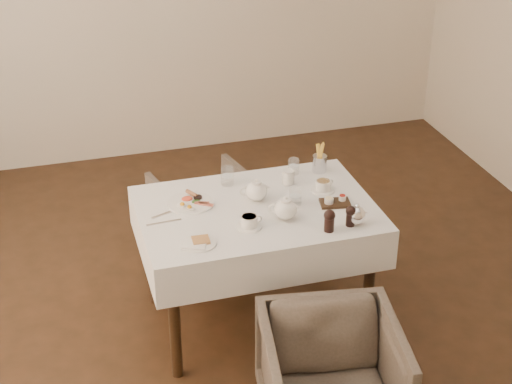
{
  "coord_description": "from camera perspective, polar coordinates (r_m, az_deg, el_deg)",
  "views": [
    {
      "loc": [
        -1.11,
        -3.49,
        2.86
      ],
      "look_at": [
        -0.06,
        0.12,
        0.82
      ],
      "focal_mm": 55.0,
      "sensor_mm": 36.0,
      "label": 1
    }
  ],
  "objects": [
    {
      "name": "side_plate",
      "position": [
        3.94,
        -4.22,
        -3.73
      ],
      "size": [
        0.19,
        0.17,
        0.02
      ],
      "rotation": [
        0.0,
        0.0,
        -0.27
      ],
      "color": "white",
      "rests_on": "table"
    },
    {
      "name": "teapot_front",
      "position": [
        4.12,
        2.16,
        -1.14
      ],
      "size": [
        0.2,
        0.18,
        0.14
      ],
      "primitive_type": null,
      "rotation": [
        0.0,
        0.0,
        -0.33
      ],
      "color": "white",
      "rests_on": "table"
    },
    {
      "name": "cutlery_fork",
      "position": [
        4.23,
        -6.38,
        -1.49
      ],
      "size": [
        0.2,
        0.09,
        0.0
      ],
      "primitive_type": "cube",
      "rotation": [
        0.0,
        0.0,
        1.93
      ],
      "color": "silver",
      "rests_on": "table"
    },
    {
      "name": "armchair_near",
      "position": [
        3.84,
        5.47,
        -13.43
      ],
      "size": [
        0.74,
        0.76,
        0.6
      ],
      "primitive_type": "imported",
      "rotation": [
        0.0,
        0.0,
        -0.16
      ],
      "color": "#473D34",
      "rests_on": "ground"
    },
    {
      "name": "glass_left",
      "position": [
        4.47,
        -2.1,
        1.16
      ],
      "size": [
        0.09,
        0.09,
        0.1
      ],
      "primitive_type": "cylinder",
      "rotation": [
        0.0,
        0.0,
        0.23
      ],
      "color": "silver",
      "rests_on": "table"
    },
    {
      "name": "cutlery_knife",
      "position": [
        4.14,
        -6.72,
        -2.21
      ],
      "size": [
        0.19,
        0.03,
        0.0
      ],
      "primitive_type": "cube",
      "rotation": [
        0.0,
        0.0,
        1.63
      ],
      "color": "silver",
      "rests_on": "table"
    },
    {
      "name": "teapot_centre",
      "position": [
        4.29,
        0.01,
        0.19
      ],
      "size": [
        0.17,
        0.14,
        0.13
      ],
      "primitive_type": null,
      "rotation": [
        0.0,
        0.0,
        -0.04
      ],
      "color": "white",
      "rests_on": "table"
    },
    {
      "name": "table",
      "position": [
        4.31,
        0.05,
        -2.49
      ],
      "size": [
        1.28,
        0.88,
        0.75
      ],
      "color": "black",
      "rests_on": "ground"
    },
    {
      "name": "glass_right",
      "position": [
        4.6,
        2.75,
        1.88
      ],
      "size": [
        0.08,
        0.08,
        0.09
      ],
      "primitive_type": "cylinder",
      "rotation": [
        0.0,
        0.0,
        -0.34
      ],
      "color": "silver",
      "rests_on": "table"
    },
    {
      "name": "teacup_far",
      "position": [
        4.42,
        4.9,
        0.42
      ],
      "size": [
        0.13,
        0.13,
        0.07
      ],
      "rotation": [
        0.0,
        0.0,
        0.26
      ],
      "color": "white",
      "rests_on": "table"
    },
    {
      "name": "fries_cup",
      "position": [
        4.62,
        4.66,
        2.4
      ],
      "size": [
        0.09,
        0.09,
        0.18
      ],
      "rotation": [
        0.0,
        0.0,
        0.38
      ],
      "color": "silver",
      "rests_on": "table"
    },
    {
      "name": "teacup_near",
      "position": [
        4.06,
        -0.5,
        -2.21
      ],
      "size": [
        0.13,
        0.13,
        0.07
      ],
      "rotation": [
        0.0,
        0.0,
        -0.02
      ],
      "color": "white",
      "rests_on": "table"
    },
    {
      "name": "glass_mid",
      "position": [
        4.27,
        2.88,
        -0.31
      ],
      "size": [
        0.08,
        0.08,
        0.1
      ],
      "primitive_type": "cylinder",
      "rotation": [
        0.0,
        0.0,
        0.15
      ],
      "color": "silver",
      "rests_on": "table"
    },
    {
      "name": "armchair_far",
      "position": [
        5.13,
        -3.59,
        -1.72
      ],
      "size": [
        0.73,
        0.74,
        0.56
      ],
      "primitive_type": "imported",
      "rotation": [
        0.0,
        0.0,
        3.37
      ],
      "color": "#473D34",
      "rests_on": "ground"
    },
    {
      "name": "pepper_mill_right",
      "position": [
        4.09,
        6.9,
        -1.73
      ],
      "size": [
        0.06,
        0.06,
        0.11
      ],
      "primitive_type": null,
      "rotation": [
        0.0,
        0.0,
        -0.02
      ],
      "color": "black",
      "rests_on": "table"
    },
    {
      "name": "breakfast_plate",
      "position": [
        4.3,
        -4.79,
        -0.74
      ],
      "size": [
        0.25,
        0.25,
        0.03
      ],
      "rotation": [
        0.0,
        0.0,
        0.04
      ],
      "color": "white",
      "rests_on": "table"
    },
    {
      "name": "condiment_board",
      "position": [
        4.3,
        5.75,
        -0.73
      ],
      "size": [
        0.18,
        0.14,
        0.04
      ],
      "rotation": [
        0.0,
        0.0,
        -0.18
      ],
      "color": "black",
      "rests_on": "table"
    },
    {
      "name": "creamer",
      "position": [
        4.48,
        2.37,
        1.1
      ],
      "size": [
        0.08,
        0.08,
        0.08
      ],
      "primitive_type": "cylinder",
      "rotation": [
        0.0,
        0.0,
        0.21
      ],
      "color": "white",
      "rests_on": "table"
    },
    {
      "name": "silver_pot",
      "position": [
        4.11,
        7.33,
        -1.59
      ],
      "size": [
        0.14,
        0.13,
        0.12
      ],
      "primitive_type": null,
      "rotation": [
        0.0,
        0.0,
        0.35
      ],
      "color": "white",
      "rests_on": "table"
    },
    {
      "name": "pepper_mill_left",
      "position": [
        4.03,
        5.35,
        -2.08
      ],
      "size": [
        0.07,
        0.07,
        0.12
      ],
      "primitive_type": null,
      "rotation": [
        0.0,
        0.0,
        -0.13
      ],
      "color": "black",
      "rests_on": "table"
    }
  ]
}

